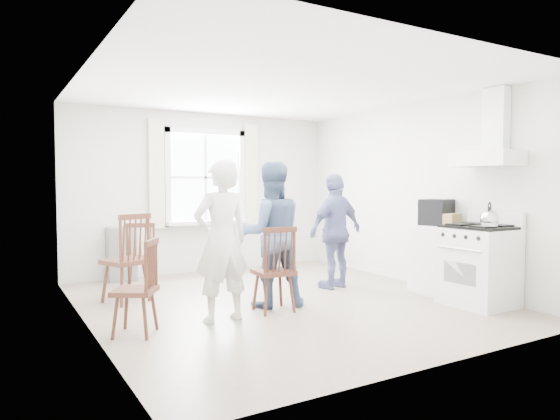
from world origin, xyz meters
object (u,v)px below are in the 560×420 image
object	(u,v)px
person_right	(336,231)
stereo_stack	(436,212)
windsor_chair_a	(131,248)
gas_stove	(478,265)
low_cabinet	(437,260)
person_left	(221,241)
windsor_chair_c	(145,276)
person_mid	(271,234)
windsor_chair_b	(277,260)

from	to	relation	value
person_right	stereo_stack	bearing A→B (deg)	126.85
windsor_chair_a	gas_stove	bearing A→B (deg)	-31.74
low_cabinet	person_left	bearing A→B (deg)	176.02
person_left	low_cabinet	bearing A→B (deg)	172.73
low_cabinet	windsor_chair_a	size ratio (longest dim) A/B	0.82
windsor_chair_c	person_mid	distance (m)	1.66
windsor_chair_a	person_left	bearing A→B (deg)	-64.03
windsor_chair_a	windsor_chair_b	xyz separation A→B (m)	(1.29, -1.29, -0.07)
stereo_stack	windsor_chair_a	size ratio (longest dim) A/B	0.42
low_cabinet	person_mid	xyz separation A→B (m)	(-2.21, 0.53, 0.40)
windsor_chair_a	windsor_chair_c	distance (m)	1.35
gas_stove	person_left	bearing A→B (deg)	162.67
low_cabinet	windsor_chair_b	bearing A→B (deg)	175.16
stereo_stack	person_mid	size ratio (longest dim) A/B	0.27
person_right	windsor_chair_b	bearing A→B (deg)	19.52
gas_stove	windsor_chair_c	world-z (taller)	gas_stove
windsor_chair_c	low_cabinet	bearing A→B (deg)	-2.21
person_mid	person_right	xyz separation A→B (m)	(1.28, 0.44, -0.06)
gas_stove	windsor_chair_a	xyz separation A→B (m)	(-3.53, 2.18, 0.19)
person_right	gas_stove	bearing A→B (deg)	107.65
low_cabinet	person_mid	size ratio (longest dim) A/B	0.53
windsor_chair_c	person_left	xyz separation A→B (m)	(0.82, 0.06, 0.28)
windsor_chair_b	person_right	size ratio (longest dim) A/B	0.62
gas_stove	person_right	distance (m)	1.90
stereo_stack	person_right	distance (m)	1.36
low_cabinet	person_right	world-z (taller)	person_right
stereo_stack	person_mid	xyz separation A→B (m)	(-2.24, 0.48, -0.22)
gas_stove	windsor_chair_c	bearing A→B (deg)	167.20
gas_stove	person_left	world-z (taller)	person_left
gas_stove	windsor_chair_a	distance (m)	4.15
windsor_chair_a	windsor_chair_c	size ratio (longest dim) A/B	1.19
low_cabinet	person_right	xyz separation A→B (m)	(-0.93, 0.96, 0.34)
windsor_chair_a	low_cabinet	bearing A→B (deg)	-22.39
windsor_chair_a	person_mid	distance (m)	1.70
windsor_chair_b	person_left	size ratio (longest dim) A/B	0.58
windsor_chair_b	windsor_chair_c	size ratio (longest dim) A/B	1.06
low_cabinet	windsor_chair_c	world-z (taller)	windsor_chair_c
gas_stove	person_mid	xyz separation A→B (m)	(-2.14, 1.23, 0.37)
low_cabinet	windsor_chair_b	distance (m)	2.32
windsor_chair_b	person_left	bearing A→B (deg)	179.00
windsor_chair_c	person_mid	bearing A→B (deg)	13.48
stereo_stack	windsor_chair_c	distance (m)	3.87
gas_stove	windsor_chair_b	xyz separation A→B (m)	(-2.24, 0.90, 0.11)
low_cabinet	windsor_chair_b	world-z (taller)	windsor_chair_b
windsor_chair_b	windsor_chair_c	distance (m)	1.49
gas_stove	windsor_chair_b	bearing A→B (deg)	158.19
gas_stove	person_mid	distance (m)	2.49
person_right	windsor_chair_a	bearing A→B (deg)	-20.66
person_left	windsor_chair_c	bearing A→B (deg)	0.94
low_cabinet	windsor_chair_a	bearing A→B (deg)	157.61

